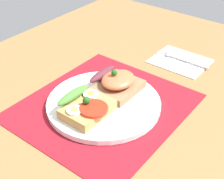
# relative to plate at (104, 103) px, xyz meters

# --- Properties ---
(ground_plane) EXTENTS (1.20, 0.90, 0.03)m
(ground_plane) POSITION_rel_plate_xyz_m (0.00, 0.00, -0.03)
(ground_plane) COLOR olive
(placemat) EXTENTS (0.36, 0.33, 0.00)m
(placemat) POSITION_rel_plate_xyz_m (0.00, 0.00, -0.01)
(placemat) COLOR maroon
(placemat) RESTS_ON ground_plane
(plate) EXTENTS (0.25, 0.25, 0.01)m
(plate) POSITION_rel_plate_xyz_m (0.00, 0.00, 0.00)
(plate) COLOR white
(plate) RESTS_ON placemat
(sandwich_egg_tomato) EXTENTS (0.10, 0.10, 0.04)m
(sandwich_egg_tomato) POSITION_rel_plate_xyz_m (-0.05, 0.00, 0.02)
(sandwich_egg_tomato) COLOR #B4894C
(sandwich_egg_tomato) RESTS_ON plate
(sandwich_salmon) EXTENTS (0.10, 0.10, 0.06)m
(sandwich_salmon) POSITION_rel_plate_xyz_m (0.05, 0.01, 0.03)
(sandwich_salmon) COLOR #926948
(sandwich_salmon) RESTS_ON plate
(napkin) EXTENTS (0.12, 0.15, 0.01)m
(napkin) POSITION_rel_plate_xyz_m (0.28, -0.04, -0.01)
(napkin) COLOR white
(napkin) RESTS_ON ground_plane
(fork) EXTENTS (0.02, 0.15, 0.00)m
(fork) POSITION_rel_plate_xyz_m (0.29, -0.04, -0.00)
(fork) COLOR #B7B7BC
(fork) RESTS_ON napkin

